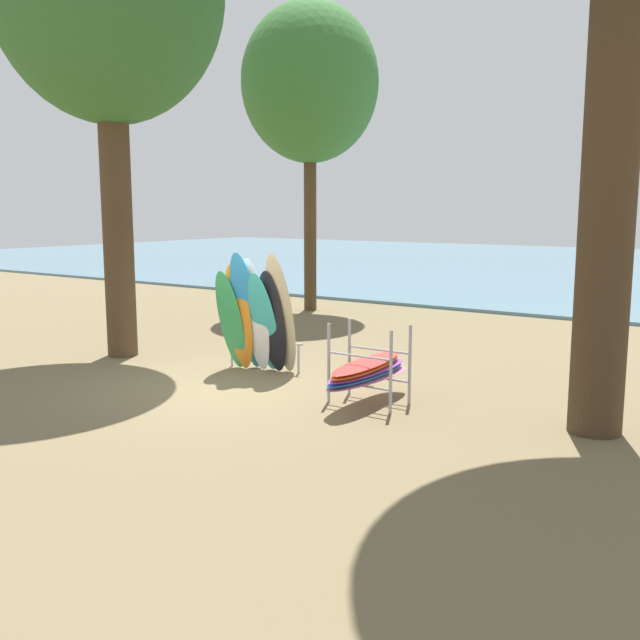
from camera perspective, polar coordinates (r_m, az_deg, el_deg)
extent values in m
plane|color=brown|center=(12.44, -7.96, -5.21)|extent=(80.00, 80.00, 0.00)
cube|color=slate|center=(38.64, 22.29, 3.82)|extent=(80.00, 36.00, 0.10)
cylinder|color=#4C3823|center=(15.12, -15.80, 8.11)|extent=(0.61, 0.61, 5.80)
cylinder|color=#42301E|center=(10.14, 22.05, 11.74)|extent=(0.71, 0.71, 7.26)
cylinder|color=#4C3823|center=(21.25, -0.79, 7.92)|extent=(0.37, 0.37, 5.31)
ellipsoid|color=#387033|center=(21.54, -0.81, 18.34)|extent=(3.93, 3.93, 4.52)
ellipsoid|color=#339E56|center=(13.44, -7.12, -0.02)|extent=(0.56, 0.62, 1.90)
ellipsoid|color=orange|center=(13.35, -6.48, 0.22)|extent=(0.59, 0.57, 2.03)
ellipsoid|color=#2D8ED1|center=(13.26, -5.83, 0.65)|extent=(0.69, 0.92, 2.25)
ellipsoid|color=white|center=(13.19, -5.17, 0.37)|extent=(0.55, 0.56, 2.14)
ellipsoid|color=#38B2AD|center=(13.13, -4.49, -0.21)|extent=(0.59, 0.74, 1.88)
ellipsoid|color=black|center=(13.06, -3.82, -0.17)|extent=(0.58, 0.57, 1.92)
ellipsoid|color=#C6B289|center=(12.97, -3.14, 0.49)|extent=(0.57, 0.68, 2.24)
cylinder|color=#9EA0A5|center=(13.89, -7.01, -2.55)|extent=(0.04, 0.04, 0.55)
cylinder|color=#9EA0A5|center=(13.18, -1.71, -3.11)|extent=(0.04, 0.04, 0.55)
cylinder|color=#9EA0A5|center=(13.47, -4.45, -1.68)|extent=(1.59, 0.29, 0.04)
cylinder|color=#9EA0A5|center=(11.19, 0.70, -3.44)|extent=(0.05, 0.05, 1.25)
cylinder|color=#9EA0A5|center=(10.63, 5.64, -4.14)|extent=(0.05, 0.05, 1.25)
cylinder|color=#9EA0A5|center=(11.68, 2.34, -2.92)|extent=(0.05, 0.05, 1.25)
cylinder|color=#9EA0A5|center=(11.15, 7.14, -3.56)|extent=(0.05, 0.05, 1.25)
cylinder|color=#9EA0A5|center=(10.96, 3.09, -5.19)|extent=(1.10, 0.04, 0.04)
cylinder|color=#9EA0A5|center=(10.86, 3.11, -2.88)|extent=(1.10, 0.04, 0.04)
cylinder|color=#9EA0A5|center=(11.46, 4.66, -4.58)|extent=(1.10, 0.04, 0.04)
cylinder|color=#9EA0A5|center=(11.37, 4.69, -2.37)|extent=(1.10, 0.04, 0.04)
ellipsoid|color=pink|center=(11.20, 3.88, -4.63)|extent=(0.62, 2.12, 0.06)
ellipsoid|color=#2D8ED1|center=(11.21, 3.69, -4.31)|extent=(0.50, 2.10, 0.06)
ellipsoid|color=purple|center=(11.19, 3.78, -4.02)|extent=(0.50, 2.10, 0.06)
ellipsoid|color=orange|center=(11.18, 3.70, -3.71)|extent=(0.66, 2.13, 0.06)
ellipsoid|color=red|center=(11.16, 3.75, -3.42)|extent=(0.66, 2.13, 0.06)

